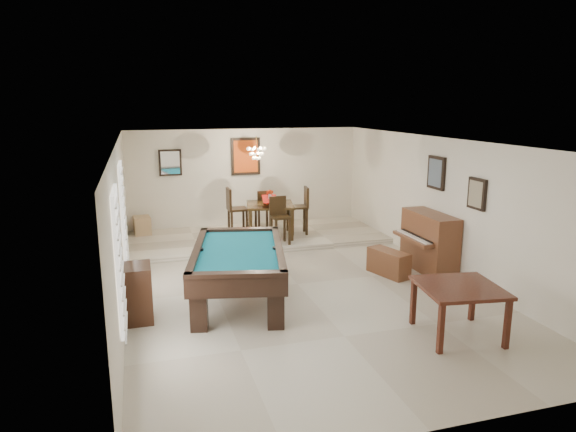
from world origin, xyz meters
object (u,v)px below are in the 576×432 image
dining_table (270,218)px  dining_chair_east (299,211)px  apothecary_chest (139,293)px  dining_chair_north (263,209)px  flower_vase (270,194)px  dining_chair_west (238,213)px  piano_bench (389,263)px  chandelier (256,149)px  pool_table (239,276)px  square_table (458,311)px  dining_chair_south (280,221)px  corner_bench (142,225)px  upright_piano (423,242)px

dining_table → dining_chair_east: dining_chair_east is taller
apothecary_chest → dining_chair_north: 5.57m
apothecary_chest → dining_chair_north: dining_chair_north is taller
flower_vase → dining_chair_west: size_ratio=0.19×
apothecary_chest → piano_bench: bearing=10.1°
flower_vase → dining_chair_north: flower_vase is taller
apothecary_chest → dining_table: (3.06, 3.90, 0.14)m
dining_table → chandelier: (-0.28, 0.14, 1.63)m
pool_table → square_table: size_ratio=2.47×
dining_chair_east → dining_chair_south: bearing=-33.4°
dining_chair_south → corner_bench: 3.51m
upright_piano → flower_vase: bearing=127.4°
square_table → dining_chair_east: (-0.55, 5.75, 0.32)m
apothecary_chest → flower_vase: flower_vase is taller
dining_chair_south → dining_chair_north: 1.50m
piano_bench → dining_table: bearing=116.8°
dining_chair_west → pool_table: bearing=168.0°
flower_vase → chandelier: chandelier is taller
upright_piano → square_table: bearing=-111.2°
square_table → piano_bench: (0.29, 2.66, -0.13)m
dining_chair_west → square_table: bearing=-161.9°
corner_bench → chandelier: chandelier is taller
upright_piano → corner_bench: bearing=142.1°
dining_chair_west → dining_chair_east: 1.50m
pool_table → corner_bench: pool_table is taller
square_table → dining_table: size_ratio=0.99×
dining_chair_south → dining_chair_west: dining_chair_west is taller
dining_table → dining_chair_east: bearing=1.6°
apothecary_chest → flower_vase: size_ratio=3.93×
upright_piano → chandelier: bearing=129.3°
dining_chair_west → corner_bench: dining_chair_west is taller
dining_table → piano_bench: bearing=-63.2°
piano_bench → dining_chair_west: bearing=126.7°
square_table → flower_vase: 5.92m
dining_chair_east → upright_piano: bearing=35.3°
square_table → piano_bench: size_ratio=1.24×
piano_bench → corner_bench: 6.11m
flower_vase → piano_bench: bearing=-63.2°
dining_chair_west → corner_bench: bearing=63.6°
dining_chair_west → piano_bench: bearing=-144.6°
chandelier → upright_piano: bearing=-50.7°
piano_bench → dining_chair_north: (-1.55, 3.82, 0.38)m
apothecary_chest → dining_chair_south: 4.43m
dining_chair_north → dining_chair_west: dining_chair_west is taller
pool_table → upright_piano: size_ratio=1.94×
upright_piano → corner_bench: (-5.25, 4.09, -0.24)m
upright_piano → dining_chair_west: size_ratio=1.16×
dining_table → flower_vase: (0.00, 0.00, 0.56)m
dining_chair_north → chandelier: (-0.28, -0.61, 1.58)m
piano_bench → chandelier: size_ratio=1.46×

